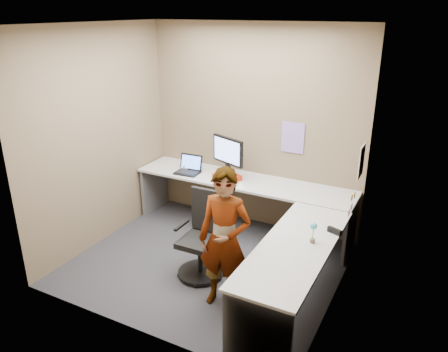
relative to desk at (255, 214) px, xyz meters
The scene contains 21 objects.
ground 0.83m from the desk, 138.54° to the right, with size 3.00×3.00×0.00m, color #222227.
wall_back 1.27m from the desk, 115.54° to the left, with size 3.00×3.00×0.00m, color brown.
wall_right 1.36m from the desk, 19.95° to the right, with size 2.70×2.70×0.00m, color brown.
wall_left 2.12m from the desk, 168.73° to the right, with size 2.70×2.70×0.00m, color brown.
ceiling 2.19m from the desk, 138.54° to the right, with size 3.00×3.00×0.00m, color white.
desk is the anchor object (origin of this frame).
paper_ream 0.83m from the desk, 140.71° to the left, with size 0.33×0.24×0.07m, color #B32811.
monitor 0.96m from the desk, 139.73° to the left, with size 0.51×0.24×0.50m.
laptop 1.33m from the desk, 157.37° to the left, with size 0.34×0.29×0.23m.
trackball_mouse 1.44m from the desk, 157.00° to the left, with size 0.12×0.08×0.07m.
origami 0.54m from the desk, 133.73° to the left, with size 0.10×0.10×0.06m, color white.
stapler 1.06m from the desk, 17.03° to the right, with size 0.15×0.04×0.06m, color black.
flower 1.08m from the desk, 34.32° to the right, with size 0.07×0.07×0.22m.
calendar_purple 1.15m from the desk, 82.85° to the left, with size 0.30×0.01×0.40m, color #846BB7.
calendar_white 1.35m from the desk, 26.02° to the left, with size 0.01×0.28×0.38m, color white.
sticky_note_a 1.13m from the desk, ahead, with size 0.01×0.07×0.07m, color #F2E059.
sticky_note_b 1.10m from the desk, 11.49° to the left, with size 0.01×0.07×0.07m, color pink.
sticky_note_c 1.08m from the desk, ahead, with size 0.01×0.07×0.07m, color pink.
sticky_note_d 1.15m from the desk, 16.61° to the left, with size 0.01×0.07×0.07m, color #F2E059.
office_chair 0.71m from the desk, 123.61° to the right, with size 0.51×0.51×0.97m.
person 0.96m from the desk, 84.32° to the right, with size 0.54×0.35×1.47m, color #999399.
Camera 1 is at (2.25, -3.87, 2.84)m, focal length 35.00 mm.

